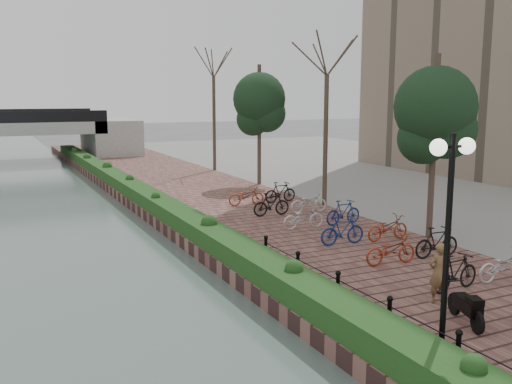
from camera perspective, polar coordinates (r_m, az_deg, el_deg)
promenade at (r=26.54m, az=-2.24°, el=-1.95°), size 8.00×75.00×0.50m
inland_pavement at (r=35.92m, az=21.87°, el=0.41°), size 24.00×75.00×0.50m
hedge at (r=27.67m, az=-10.80°, el=-0.48°), size 1.10×56.00×0.60m
chain_fence at (r=12.32m, az=16.17°, el=-13.29°), size 0.10×14.10×0.70m
lamppost at (r=11.30m, az=18.82°, el=-0.41°), size 1.02×0.32×4.38m
motorcycle at (r=13.83m, az=20.24°, el=-10.61°), size 0.85×1.43×0.85m
pedestrian at (r=14.85m, az=17.79°, el=-7.70°), size 0.61×0.46×1.52m
bicycle_parking at (r=20.30m, az=10.74°, el=-3.63°), size 2.40×17.32×1.00m
street_trees at (r=23.90m, az=11.28°, el=4.92°), size 3.20×37.12×6.80m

